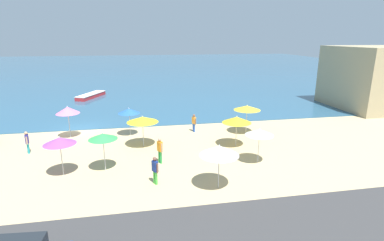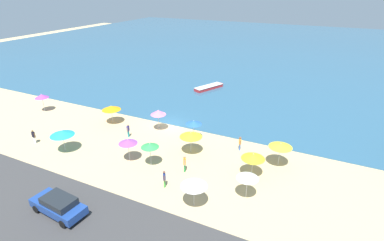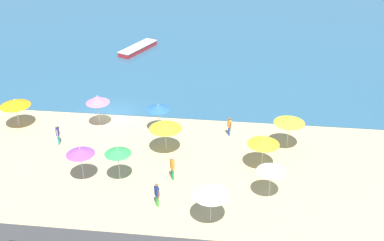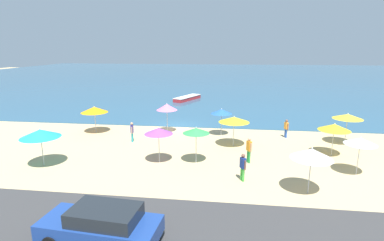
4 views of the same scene
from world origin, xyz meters
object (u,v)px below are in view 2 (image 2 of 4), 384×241
(beach_umbrella_0, at_px, (158,112))
(bather_2, at_px, (128,130))
(beach_umbrella_6, at_px, (194,123))
(beach_umbrella_4, at_px, (62,133))
(beach_umbrella_9, at_px, (128,142))
(beach_umbrella_3, at_px, (150,145))
(beach_umbrella_11, at_px, (42,96))
(beach_umbrella_7, at_px, (194,183))
(beach_umbrella_5, at_px, (248,176))
(bather_0, at_px, (34,136))
(bather_1, at_px, (185,163))
(skiff_nearshore, at_px, (209,87))
(bather_4, at_px, (164,178))
(beach_umbrella_10, at_px, (253,156))
(bather_3, at_px, (240,143))
(beach_umbrella_1, at_px, (111,108))
(parked_car_1, at_px, (58,205))
(beach_umbrella_8, at_px, (191,135))
(beach_umbrella_2, at_px, (281,145))

(beach_umbrella_0, xyz_separation_m, bather_2, (-2.24, -3.08, -1.41))
(beach_umbrella_6, bearing_deg, bather_2, -158.62)
(beach_umbrella_4, bearing_deg, beach_umbrella_9, 11.15)
(beach_umbrella_3, relative_size, bather_2, 1.52)
(beach_umbrella_6, xyz_separation_m, beach_umbrella_9, (-3.86, -6.90, 0.06))
(beach_umbrella_11, bearing_deg, beach_umbrella_7, -17.43)
(beach_umbrella_7, bearing_deg, beach_umbrella_5, 39.07)
(beach_umbrella_6, bearing_deg, beach_umbrella_7, -64.34)
(beach_umbrella_3, bearing_deg, bather_0, -172.41)
(bather_1, bearing_deg, beach_umbrella_11, 169.31)
(beach_umbrella_5, xyz_separation_m, skiff_nearshore, (-13.74, 24.56, -1.78))
(beach_umbrella_0, bearing_deg, beach_umbrella_4, -126.26)
(beach_umbrella_0, distance_m, bather_4, 11.40)
(bather_1, xyz_separation_m, skiff_nearshore, (-7.41, 23.42, -0.65))
(beach_umbrella_10, xyz_separation_m, skiff_nearshore, (-13.31, 21.32, -1.75))
(beach_umbrella_4, bearing_deg, bather_4, -3.24)
(bather_0, relative_size, bather_3, 1.03)
(beach_umbrella_1, height_order, beach_umbrella_9, beach_umbrella_9)
(bather_3, bearing_deg, beach_umbrella_0, 178.17)
(beach_umbrella_4, relative_size, bather_4, 1.52)
(beach_umbrella_6, relative_size, bather_4, 1.46)
(beach_umbrella_1, xyz_separation_m, beach_umbrella_5, (19.52, -6.77, 0.01))
(beach_umbrella_0, xyz_separation_m, parked_car_1, (0.77, -15.82, -1.46))
(beach_umbrella_1, bearing_deg, beach_umbrella_7, -30.82)
(beach_umbrella_3, height_order, beach_umbrella_5, beach_umbrella_3)
(beach_umbrella_5, bearing_deg, beach_umbrella_3, 176.23)
(beach_umbrella_3, xyz_separation_m, beach_umbrella_9, (-2.42, -0.21, -0.05))
(beach_umbrella_5, height_order, parked_car_1, beach_umbrella_5)
(beach_umbrella_0, bearing_deg, beach_umbrella_6, -3.70)
(beach_umbrella_11, relative_size, bather_1, 1.47)
(beach_umbrella_1, bearing_deg, beach_umbrella_0, 7.83)
(beach_umbrella_3, bearing_deg, bather_2, 145.20)
(beach_umbrella_8, distance_m, beach_umbrella_10, 6.99)
(beach_umbrella_11, relative_size, bather_2, 1.57)
(beach_umbrella_1, xyz_separation_m, bather_4, (12.69, -8.50, -1.18))
(beach_umbrella_7, relative_size, beach_umbrella_11, 0.99)
(beach_umbrella_3, xyz_separation_m, skiff_nearshore, (-3.97, 23.92, -1.89))
(beach_umbrella_4, xyz_separation_m, bather_4, (12.68, -0.72, -1.24))
(beach_umbrella_9, distance_m, beach_umbrella_10, 12.09)
(beach_umbrella_2, relative_size, beach_umbrella_8, 1.05)
(beach_umbrella_9, xyz_separation_m, bather_4, (5.36, -2.16, -1.26))
(beach_umbrella_10, bearing_deg, beach_umbrella_7, -116.64)
(beach_umbrella_10, xyz_separation_m, bather_3, (-2.45, 4.08, -1.20))
(parked_car_1, bearing_deg, beach_umbrella_10, 43.64)
(bather_0, relative_size, bather_2, 1.00)
(bather_2, bearing_deg, bather_3, 12.40)
(beach_umbrella_3, bearing_deg, bather_4, -38.89)
(beach_umbrella_1, bearing_deg, parked_car_1, -64.52)
(beach_umbrella_7, bearing_deg, bather_3, 86.70)
(beach_umbrella_4, xyz_separation_m, bather_3, (16.63, 8.32, -1.27))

